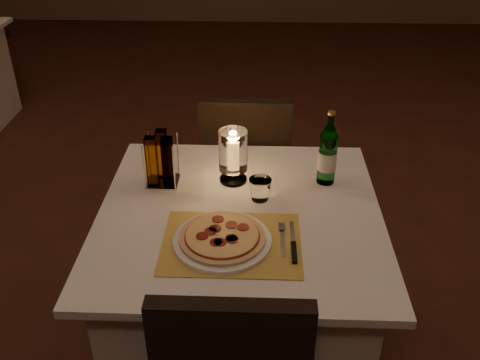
{
  "coord_description": "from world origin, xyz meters",
  "views": [
    {
      "loc": [
        0.09,
        -1.79,
        1.82
      ],
      "look_at": [
        0.03,
        -0.22,
        0.86
      ],
      "focal_mm": 40.0,
      "sensor_mm": 36.0,
      "label": 1
    }
  ],
  "objects_px": {
    "main_table": "(240,289)",
    "chair_far": "(245,160)",
    "pizza": "(222,237)",
    "water_bottle": "(328,155)",
    "plate": "(222,241)",
    "tumbler": "(260,189)",
    "hurricane_candle": "(233,152)"
  },
  "relations": [
    {
      "from": "chair_far",
      "to": "tumbler",
      "type": "bearing_deg",
      "value": -83.6
    },
    {
      "from": "main_table",
      "to": "water_bottle",
      "type": "relative_size",
      "value": 3.41
    },
    {
      "from": "chair_far",
      "to": "plate",
      "type": "xyz_separation_m",
      "value": [
        -0.05,
        -0.89,
        0.2
      ]
    },
    {
      "from": "water_bottle",
      "to": "main_table",
      "type": "bearing_deg",
      "value": -146.03
    },
    {
      "from": "main_table",
      "to": "chair_far",
      "type": "height_order",
      "value": "chair_far"
    },
    {
      "from": "chair_far",
      "to": "tumbler",
      "type": "xyz_separation_m",
      "value": [
        0.07,
        -0.63,
        0.23
      ]
    },
    {
      "from": "chair_far",
      "to": "main_table",
      "type": "bearing_deg",
      "value": -90.0
    },
    {
      "from": "main_table",
      "to": "hurricane_candle",
      "type": "bearing_deg",
      "value": 98.92
    },
    {
      "from": "plate",
      "to": "tumbler",
      "type": "distance_m",
      "value": 0.29
    },
    {
      "from": "plate",
      "to": "water_bottle",
      "type": "bearing_deg",
      "value": 46.88
    },
    {
      "from": "main_table",
      "to": "plate",
      "type": "xyz_separation_m",
      "value": [
        -0.05,
        -0.18,
        0.38
      ]
    },
    {
      "from": "tumbler",
      "to": "hurricane_candle",
      "type": "bearing_deg",
      "value": 129.57
    },
    {
      "from": "chair_far",
      "to": "plate",
      "type": "bearing_deg",
      "value": -93.2
    },
    {
      "from": "plate",
      "to": "main_table",
      "type": "bearing_deg",
      "value": 74.48
    },
    {
      "from": "chair_far",
      "to": "water_bottle",
      "type": "distance_m",
      "value": 0.67
    },
    {
      "from": "main_table",
      "to": "tumbler",
      "type": "distance_m",
      "value": 0.42
    },
    {
      "from": "plate",
      "to": "tumbler",
      "type": "xyz_separation_m",
      "value": [
        0.12,
        0.27,
        0.03
      ]
    },
    {
      "from": "chair_far",
      "to": "pizza",
      "type": "distance_m",
      "value": 0.92
    },
    {
      "from": "hurricane_candle",
      "to": "water_bottle",
      "type": "bearing_deg",
      "value": 0.81
    },
    {
      "from": "pizza",
      "to": "water_bottle",
      "type": "relative_size",
      "value": 0.95
    },
    {
      "from": "plate",
      "to": "tumbler",
      "type": "relative_size",
      "value": 3.86
    },
    {
      "from": "chair_far",
      "to": "plate",
      "type": "relative_size",
      "value": 2.81
    },
    {
      "from": "water_bottle",
      "to": "hurricane_candle",
      "type": "xyz_separation_m",
      "value": [
        -0.35,
        -0.01,
        0.01
      ]
    },
    {
      "from": "pizza",
      "to": "tumbler",
      "type": "bearing_deg",
      "value": 65.63
    },
    {
      "from": "tumbler",
      "to": "water_bottle",
      "type": "xyz_separation_m",
      "value": [
        0.25,
        0.13,
        0.08
      ]
    },
    {
      "from": "main_table",
      "to": "chair_far",
      "type": "distance_m",
      "value": 0.74
    },
    {
      "from": "main_table",
      "to": "pizza",
      "type": "distance_m",
      "value": 0.44
    },
    {
      "from": "pizza",
      "to": "water_bottle",
      "type": "xyz_separation_m",
      "value": [
        0.37,
        0.4,
        0.09
      ]
    },
    {
      "from": "chair_far",
      "to": "hurricane_candle",
      "type": "bearing_deg",
      "value": -93.78
    },
    {
      "from": "tumbler",
      "to": "pizza",
      "type": "bearing_deg",
      "value": -114.37
    },
    {
      "from": "hurricane_candle",
      "to": "plate",
      "type": "bearing_deg",
      "value": -92.46
    },
    {
      "from": "main_table",
      "to": "pizza",
      "type": "bearing_deg",
      "value": -105.55
    }
  ]
}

